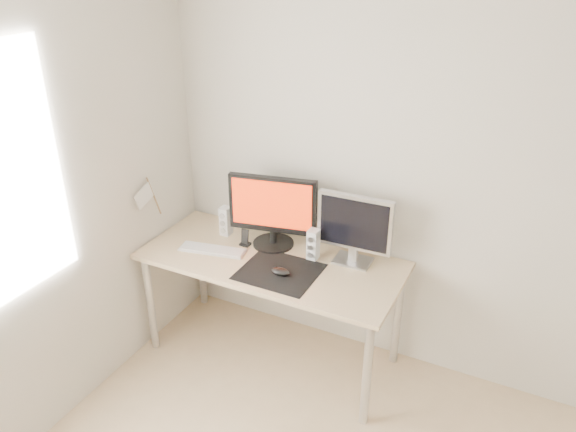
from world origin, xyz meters
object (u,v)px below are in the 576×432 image
(second_monitor, at_px, (355,226))
(speaker_right, at_px, (313,244))
(desk, at_px, (271,269))
(phone_dock, at_px, (245,240))
(keyboard, at_px, (213,250))
(speaker_left, at_px, (226,221))
(mouse, at_px, (280,272))
(main_monitor, at_px, (273,209))

(second_monitor, height_order, speaker_right, second_monitor)
(desk, distance_m, phone_dock, 0.26)
(keyboard, xyz_separation_m, phone_dock, (0.15, 0.15, 0.03))
(phone_dock, bearing_deg, second_monitor, 9.21)
(speaker_left, relative_size, phone_dock, 1.75)
(speaker_left, relative_size, keyboard, 0.44)
(mouse, distance_m, keyboard, 0.51)
(desk, bearing_deg, mouse, -46.22)
(phone_dock, bearing_deg, desk, -18.31)
(phone_dock, bearing_deg, speaker_left, 158.78)
(main_monitor, distance_m, speaker_left, 0.38)
(second_monitor, bearing_deg, keyboard, -162.29)
(desk, relative_size, main_monitor, 2.92)
(desk, bearing_deg, main_monitor, 113.61)
(main_monitor, distance_m, phone_dock, 0.28)
(desk, distance_m, keyboard, 0.39)
(mouse, relative_size, speaker_right, 0.60)
(desk, relative_size, speaker_left, 8.26)
(keyboard, bearing_deg, desk, 12.00)
(desk, xyz_separation_m, keyboard, (-0.37, -0.08, 0.09))
(desk, height_order, second_monitor, second_monitor)
(mouse, distance_m, second_monitor, 0.51)
(second_monitor, relative_size, speaker_right, 2.33)
(mouse, relative_size, desk, 0.07)
(second_monitor, bearing_deg, speaker_left, -177.44)
(second_monitor, height_order, keyboard, second_monitor)
(main_monitor, bearing_deg, desk, -66.39)
(speaker_left, bearing_deg, phone_dock, -21.22)
(speaker_left, bearing_deg, keyboard, -79.96)
(main_monitor, bearing_deg, mouse, -55.53)
(main_monitor, distance_m, keyboard, 0.46)
(speaker_left, distance_m, keyboard, 0.25)
(speaker_right, relative_size, keyboard, 0.44)
(main_monitor, xyz_separation_m, phone_dock, (-0.16, -0.08, -0.22))
(main_monitor, height_order, speaker_left, main_monitor)
(second_monitor, relative_size, phone_dock, 4.07)
(speaker_right, relative_size, phone_dock, 1.75)
(desk, xyz_separation_m, speaker_left, (-0.41, 0.15, 0.17))
(keyboard, distance_m, phone_dock, 0.21)
(mouse, xyz_separation_m, keyboard, (-0.51, 0.06, -0.02))
(mouse, bearing_deg, speaker_right, 70.29)
(mouse, relative_size, speaker_left, 0.60)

